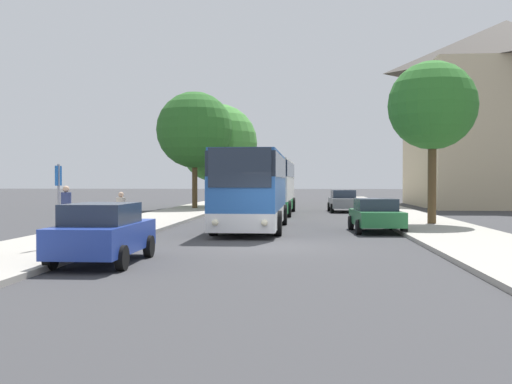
% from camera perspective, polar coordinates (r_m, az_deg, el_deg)
% --- Properties ---
extents(ground_plane, '(300.00, 300.00, 0.00)m').
position_cam_1_polar(ground_plane, '(19.65, 1.35, -5.27)').
color(ground_plane, '#38383A').
rests_on(ground_plane, ground).
extents(sidewalk_left, '(4.00, 120.00, 0.15)m').
position_cam_1_polar(sidewalk_left, '(21.20, -17.96, -4.65)').
color(sidewalk_left, '#A39E93').
rests_on(sidewalk_left, ground_plane).
extents(sidewalk_right, '(4.00, 120.00, 0.15)m').
position_cam_1_polar(sidewalk_right, '(20.49, 21.38, -4.87)').
color(sidewalk_right, '#A39E93').
rests_on(sidewalk_right, ground_plane).
extents(building_right_background, '(14.68, 15.70, 15.84)m').
position_cam_1_polar(building_right_background, '(55.56, 22.70, 6.91)').
color(building_right_background, '#C6B28E').
rests_on(building_right_background, ground_plane).
extents(bus_front, '(2.91, 10.34, 3.40)m').
position_cam_1_polar(bus_front, '(26.63, -0.33, 0.29)').
color(bus_front, silver).
rests_on(bus_front, ground_plane).
extents(bus_middle, '(2.95, 11.24, 3.50)m').
position_cam_1_polar(bus_middle, '(39.18, 1.54, 0.60)').
color(bus_middle, '#238942').
rests_on(bus_middle, ground_plane).
extents(parked_car_left_curb, '(1.98, 4.17, 1.58)m').
position_cam_1_polar(parked_car_left_curb, '(16.21, -14.36, -3.74)').
color(parked_car_left_curb, '#233D9E').
rests_on(parked_car_left_curb, ground_plane).
extents(parked_car_right_near, '(2.16, 4.02, 1.42)m').
position_cam_1_polar(parked_car_right_near, '(25.82, 11.36, -2.12)').
color(parked_car_right_near, '#236B38').
rests_on(parked_car_right_near, ground_plane).
extents(parked_car_right_far, '(2.09, 4.65, 1.54)m').
position_cam_1_polar(parked_car_right_far, '(42.76, 8.31, -0.81)').
color(parked_car_right_far, slate).
rests_on(parked_car_right_far, ground_plane).
extents(bus_stop_sign, '(0.08, 0.45, 2.52)m').
position_cam_1_polar(bus_stop_sign, '(19.03, -18.30, -0.34)').
color(bus_stop_sign, gray).
rests_on(bus_stop_sign, sidewalk_left).
extents(pedestrian_waiting_near, '(0.36, 0.36, 1.85)m').
position_cam_1_polar(pedestrian_waiting_near, '(22.44, -17.63, -1.74)').
color(pedestrian_waiting_near, '#23232D').
rests_on(pedestrian_waiting_near, sidewalk_left).
extents(pedestrian_waiting_far, '(0.36, 0.36, 1.60)m').
position_cam_1_polar(pedestrian_waiting_far, '(23.29, -12.73, -1.96)').
color(pedestrian_waiting_far, '#23232D').
rests_on(pedestrian_waiting_far, sidewalk_left).
extents(tree_left_near, '(5.73, 5.73, 8.74)m').
position_cam_1_polar(tree_left_near, '(45.47, -5.87, 5.89)').
color(tree_left_near, '#513D23').
rests_on(tree_left_near, sidewalk_left).
extents(tree_left_far, '(6.43, 6.43, 8.33)m').
position_cam_1_polar(tree_left_far, '(49.17, -3.64, 4.64)').
color(tree_left_far, brown).
rests_on(tree_left_far, sidewalk_left).
extents(tree_right_near, '(4.20, 4.20, 7.71)m').
position_cam_1_polar(tree_right_near, '(29.87, 16.45, 7.86)').
color(tree_right_near, '#513D23').
rests_on(tree_right_near, sidewalk_right).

